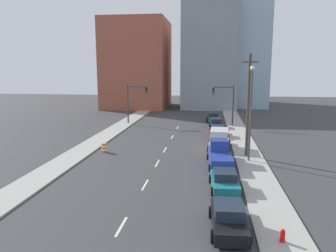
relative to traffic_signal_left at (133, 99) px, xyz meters
name	(u,v)px	position (x,y,z in m)	size (l,w,h in m)	color
sidewalk_left	(133,118)	(-1.41, 5.46, -4.03)	(2.86, 96.01, 0.13)	#9E9B93
sidewalk_right	(233,120)	(16.45, 5.46, -4.03)	(2.86, 96.01, 0.13)	#9E9B93
lane_stripe_at_8m	(121,226)	(7.52, -34.71, -4.10)	(0.16, 2.40, 0.01)	beige
lane_stripe_at_15m	(145,185)	(7.52, -27.84, -4.10)	(0.16, 2.40, 0.01)	beige
lane_stripe_at_21m	(157,163)	(7.52, -21.90, -4.10)	(0.16, 2.40, 0.01)	beige
lane_stripe_at_26m	(165,150)	(7.52, -16.60, -4.10)	(0.16, 2.40, 0.01)	beige
lane_stripe_at_33m	(172,137)	(7.52, -9.65, -4.10)	(0.16, 2.40, 0.01)	beige
lane_stripe_at_40m	(177,128)	(7.52, -2.66, -4.10)	(0.16, 2.40, 0.01)	beige
building_brick_left	(137,64)	(-4.56, 23.92, 5.79)	(14.00, 16.00, 19.79)	#9E513D
building_office_center	(209,57)	(11.98, 27.92, 7.54)	(12.00, 20.00, 23.27)	gray
building_glass_right	(238,29)	(18.72, 31.92, 14.22)	(13.00, 20.00, 36.65)	#99B7CC
traffic_signal_left	(133,99)	(0.00, 0.00, 0.00)	(3.37, 0.35, 6.47)	#38383D
traffic_signal_right	(227,100)	(15.07, 0.00, 0.00)	(3.37, 0.35, 6.47)	#38383D
utility_pole_right_mid	(248,105)	(16.21, -18.31, 1.21)	(1.60, 0.32, 10.37)	#473D33
traffic_barrel	(104,148)	(1.13, -18.44, -3.62)	(0.56, 0.56, 0.95)	orange
street_lamp	(251,108)	(16.23, -20.23, 1.17)	(0.44, 0.44, 9.18)	#4C4C51
fire_hydrant	(282,237)	(16.27, -35.50, -3.69)	(0.26, 0.26, 0.84)	red
sedan_black	(229,218)	(13.59, -34.29, -3.40)	(2.24, 4.75, 1.53)	black
sedan_teal	(224,181)	(13.61, -27.93, -3.45)	(2.36, 4.45, 1.42)	#196B75
pickup_truck_blue	(220,155)	(13.42, -21.58, -3.20)	(2.47, 6.12, 2.26)	navy
box_truck_yellow	(219,140)	(13.51, -15.41, -3.04)	(2.69, 5.32, 2.26)	gold
sedan_red	(218,132)	(13.50, -8.63, -3.43)	(2.17, 4.60, 1.48)	red
sedan_navy	(216,123)	(13.35, -1.97, -3.43)	(2.19, 4.66, 1.46)	#141E47
sedan_green	(213,117)	(12.94, 4.20, -3.42)	(2.27, 4.40, 1.50)	#1E6033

